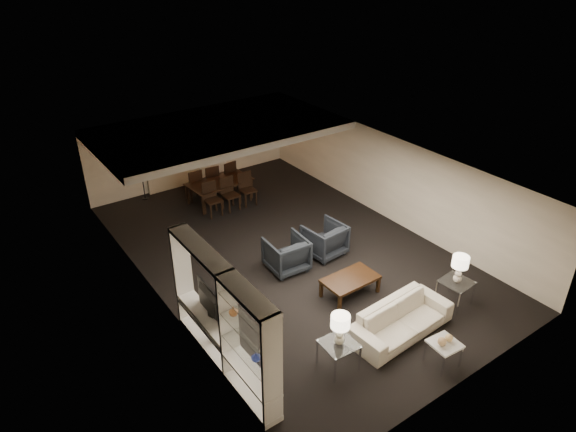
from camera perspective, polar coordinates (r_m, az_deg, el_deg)
The scene contains 35 objects.
floor at distance 13.52m, azimuth -0.00°, elevation -4.09°, with size 11.00×11.00×0.00m, color black.
ceiling at distance 12.34m, azimuth -0.00°, elevation 5.71°, with size 7.00×11.00×0.02m, color silver.
wall_back at distance 17.27m, azimuth -10.66°, elevation 7.63°, with size 7.00×0.02×2.50m, color beige.
wall_front at distance 9.70m, azimuth 19.51°, elevation -12.08°, with size 7.00×0.02×2.50m, color beige.
wall_left at distance 11.51m, azimuth -14.44°, elevation -4.17°, with size 0.02×11.00×2.50m, color beige.
wall_right at distance 14.97m, azimuth 11.05°, elevation 4.22°, with size 0.02×11.00×2.50m, color beige.
ceiling_soffit at distance 15.19m, azimuth -7.73°, elevation 9.53°, with size 7.00×4.00×0.20m, color silver.
curtains at distance 16.90m, azimuth -13.28°, elevation 6.69°, with size 1.50×0.12×2.40m, color beige.
door at distance 17.60m, azimuth -8.50°, elevation 7.51°, with size 0.90×0.05×2.10m, color silver.
painting at distance 18.04m, azimuth -4.61°, elevation 9.96°, with size 0.95×0.04×0.65m, color #142D38.
media_unit at distance 9.65m, azimuth -7.34°, elevation -11.19°, with size 0.38×3.40×2.35m, color white, non-canonical shape.
pendant_light at distance 15.48m, azimuth -6.63°, elevation 8.09°, with size 0.52×0.52×0.24m, color #D8591E.
sofa at distance 11.08m, azimuth 12.48°, elevation -11.18°, with size 2.33×0.91×0.68m, color beige.
coffee_table at distance 12.01m, azimuth 6.89°, elevation -7.74°, with size 1.28×0.75×0.46m, color black, non-canonical shape.
armchair_left at distance 12.67m, azimuth -0.19°, elevation -4.24°, with size 0.93×0.95×0.87m, color black.
armchair_right at distance 13.29m, azimuth 4.06°, elevation -2.61°, with size 0.93×0.95×0.87m, color black.
side_table_left at distance 10.18m, azimuth 5.61°, elevation -15.13°, with size 0.64×0.64×0.60m, color white, non-canonical shape.
side_table_right at distance 12.21m, azimuth 18.02°, elevation -8.08°, with size 0.64×0.64×0.60m, color white, non-canonical shape.
table_lamp_left at distance 9.75m, azimuth 5.79°, elevation -12.46°, with size 0.36×0.36×0.66m, color beige, non-canonical shape.
table_lamp_right at distance 11.86m, azimuth 18.48°, elevation -5.63°, with size 0.36×0.36×0.66m, color beige, non-canonical shape.
marble_table at distance 10.64m, azimuth 16.83°, elevation -14.41°, with size 0.53×0.53×0.53m, color silver, non-canonical shape.
gold_gourd_a at distance 10.34m, azimuth 16.75°, elevation -13.22°, with size 0.17×0.17×0.17m, color tan.
gold_gourd_b at distance 10.48m, azimuth 17.45°, elevation -12.79°, with size 0.15×0.15×0.15m, color #E1B877.
television at distance 10.21m, azimuth -9.02°, elevation -9.56°, with size 0.14×1.08×0.62m, color black.
vase_blue at distance 8.90m, azimuth -3.59°, elevation -15.36°, with size 0.16×0.16×0.17m, color #24359D.
vase_amber at distance 9.02m, azimuth -6.08°, elevation -10.49°, with size 0.17×0.17×0.17m, color #B8723D.
floor_speaker at distance 10.50m, azimuth -8.32°, elevation -11.56°, with size 0.13×0.13×1.17m, color black.
dining_table at distance 16.07m, azimuth -7.49°, elevation 2.70°, with size 1.95×1.09×0.69m, color black.
chair_nl at distance 15.23m, azimuth -8.34°, elevation 1.81°, with size 0.47×0.47×1.02m, color black, non-canonical shape.
chair_nm at distance 15.48m, azimuth -6.38°, elevation 2.40°, with size 0.47×0.47×1.02m, color black, non-canonical shape.
chair_nr at distance 15.74m, azimuth -4.48°, elevation 2.96°, with size 0.47×0.47×1.02m, color black, non-canonical shape.
chair_fl at distance 16.30m, azimuth -10.48°, elevation 3.49°, with size 0.47×0.47×1.02m, color black, non-canonical shape.
chair_fm at distance 16.52m, azimuth -8.61°, elevation 4.02°, with size 0.47×0.47×1.02m, color black, non-canonical shape.
chair_fr at distance 16.77m, azimuth -6.79°, elevation 4.53°, with size 0.47×0.47×1.02m, color black, non-canonical shape.
floor_lamp at distance 16.59m, azimuth -15.89°, elevation 4.11°, with size 0.21×0.21×1.44m, color black, non-canonical shape.
Camera 1 is at (-6.54, -9.29, 7.33)m, focal length 32.00 mm.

